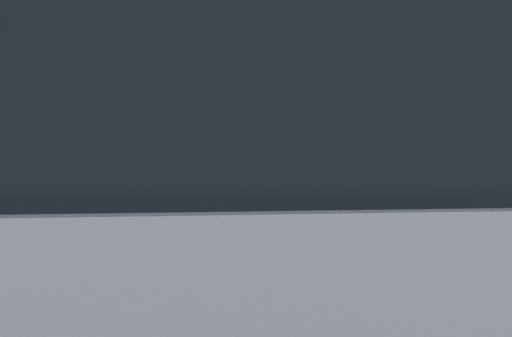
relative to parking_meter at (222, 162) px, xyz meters
The scene contains 6 objects.
sidewalk_curb 1.62m from the parking_meter, 76.50° to the left, with size 36.00×3.08×0.15m, color #ADA8A0.
parking_meter is the anchor object (origin of this frame).
pedestrian_at_meter 0.68m from the parking_meter, 19.35° to the left, with size 0.62×0.57×1.72m.
parked_hatchback_white 2.04m from the parking_meter, 105.54° to the right, with size 4.04×1.85×1.81m.
background_railing 2.40m from the parking_meter, 83.95° to the left, with size 24.06×0.06×1.11m.
backdrop_wall 4.94m from the parking_meter, 87.09° to the left, with size 32.00×0.50×3.07m, color gray.
Camera 1 is at (-0.89, -3.09, 1.19)m, focal length 45.05 mm.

